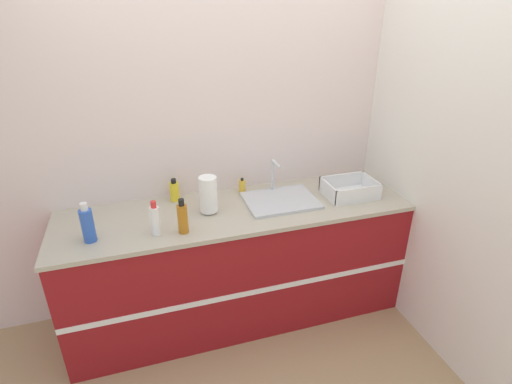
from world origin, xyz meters
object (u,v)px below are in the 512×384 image
sink (280,199)px  paper_towel_roll (208,195)px  bottle_blue (88,225)px  soap_dispenser (242,186)px  bottle_amber (183,218)px  bottle_white_spray (155,220)px  bottle_yellow (174,191)px  dish_rack (350,190)px

sink → paper_towel_roll: bearing=-178.9°
bottle_blue → soap_dispenser: (1.03, 0.37, -0.06)m
bottle_amber → soap_dispenser: size_ratio=2.00×
bottle_amber → soap_dispenser: (0.49, 0.44, -0.05)m
bottle_white_spray → soap_dispenser: bearing=32.3°
paper_towel_roll → bottle_yellow: 0.32m
bottle_amber → bottle_white_spray: bearing=170.3°
dish_rack → bottle_yellow: bottle_yellow is taller
bottle_blue → bottle_yellow: 0.67m
sink → paper_towel_roll: size_ratio=1.95×
bottle_amber → bottle_white_spray: (-0.16, 0.03, -0.00)m
bottle_white_spray → soap_dispenser: 0.77m
dish_rack → soap_dispenser: size_ratio=3.21×
dish_rack → bottle_blue: bottle_blue is taller
sink → dish_rack: size_ratio=1.37×
sink → bottle_white_spray: size_ratio=2.23×
dish_rack → bottle_white_spray: (-1.38, -0.13, 0.06)m
bottle_white_spray → bottle_yellow: bearing=69.2°
bottle_amber → bottle_yellow: 0.45m
paper_towel_roll → bottle_blue: size_ratio=1.02×
paper_towel_roll → bottle_blue: 0.75m
paper_towel_roll → bottle_white_spray: bearing=-153.3°
dish_rack → bottle_yellow: size_ratio=2.20×
bottle_white_spray → bottle_yellow: (0.16, 0.43, -0.03)m
soap_dispenser → bottle_amber: bearing=-138.3°
dish_rack → sink: bearing=173.3°
bottle_yellow → soap_dispenser: size_ratio=1.46×
paper_towel_roll → soap_dispenser: paper_towel_roll is taller
dish_rack → soap_dispenser: (-0.73, 0.28, 0.01)m
bottle_blue → paper_towel_roll: bearing=11.0°
bottle_yellow → bottle_amber: bearing=-90.4°
bottle_blue → bottle_white_spray: bearing=-5.7°
sink → soap_dispenser: bearing=134.3°
paper_towel_roll → bottle_white_spray: size_ratio=1.14×
sink → dish_rack: (0.51, -0.06, 0.02)m
dish_rack → bottle_white_spray: bottle_white_spray is taller
sink → bottle_white_spray: sink is taller
bottle_yellow → bottle_white_spray: bearing=-110.8°
bottle_blue → bottle_amber: bearing=-6.9°
sink → paper_towel_roll: (-0.51, -0.01, 0.11)m
dish_rack → bottle_blue: size_ratio=1.45×
sink → dish_rack: sink is taller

